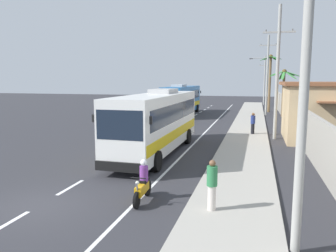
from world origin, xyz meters
name	(u,v)px	position (x,y,z in m)	size (l,w,h in m)	color
ground_plane	(39,206)	(0.00, 0.00, 0.00)	(160.00, 160.00, 0.00)	#303035
sidewalk_kerb	(243,154)	(6.80, 10.00, 0.07)	(3.20, 90.00, 0.14)	#A8A399
lane_markings	(181,139)	(2.02, 14.31, 0.00)	(3.42, 71.00, 0.01)	white
boundary_wall	(304,127)	(10.60, 14.00, 1.28)	(0.24, 60.00, 2.57)	#9E998E
coach_bus_foreground	(157,120)	(1.62, 9.43, 2.03)	(2.92, 11.50, 3.90)	white
coach_bus_far_lane	(182,99)	(-1.78, 31.20, 2.02)	(2.97, 11.81, 3.88)	#2366A8
motorcycle_beside_bus	(143,184)	(3.48, 1.44, 0.64)	(0.56, 1.96, 1.57)	black
pedestrian_near_kerb	(212,184)	(6.12, 0.92, 1.05)	(0.36, 0.36, 1.73)	beige
pedestrian_midwalk	(253,123)	(7.23, 17.40, 1.04)	(0.36, 0.36, 1.72)	black
utility_pole_nearest	(303,57)	(8.50, -1.08, 5.06)	(3.38, 0.24, 9.55)	#9E9E99
utility_pole_mid	(277,71)	(8.86, 16.21, 5.11)	(2.30, 0.24, 9.88)	#9E9E99
utility_pole_far	(267,73)	(8.53, 33.50, 5.25)	(3.34, 0.24, 9.89)	#9E9E99
utility_pole_distant	(265,80)	(8.63, 50.80, 4.43)	(2.07, 0.24, 8.54)	#9E9E99
palm_nearest	(270,74)	(9.07, 37.60, 5.17)	(2.91, 2.65, 7.82)	brown
palm_second	(284,82)	(10.53, 32.29, 4.21)	(3.82, 3.72, 5.70)	brown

